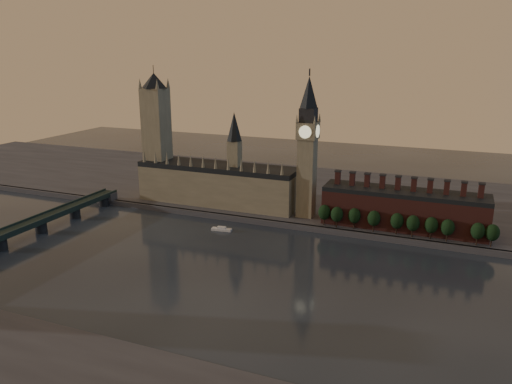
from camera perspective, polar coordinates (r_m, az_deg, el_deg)
ground at (r=283.43m, az=-2.76°, el=-9.81°), size 900.00×900.00×0.00m
north_bank at (r=440.54m, az=6.95°, el=-0.21°), size 900.00×182.00×4.00m
palace_of_westminster at (r=400.09m, az=-4.31°, el=1.14°), size 130.00×30.30×74.00m
victoria_tower at (r=419.85m, az=-11.29°, el=6.80°), size 24.00×24.00×108.00m
big_ben at (r=361.53m, az=5.91°, el=5.25°), size 15.00×15.00×107.00m
chimney_block at (r=358.44m, az=16.54°, el=-1.86°), size 110.00×25.00×37.00m
embankment_tree_0 at (r=353.68m, az=7.82°, el=-2.31°), size 8.60×8.60×14.88m
embankment_tree_1 at (r=350.45m, az=9.24°, el=-2.54°), size 8.60×8.60×14.88m
embankment_tree_2 at (r=349.67m, az=11.18°, el=-2.68°), size 8.60×8.60×14.88m
embankment_tree_3 at (r=347.06m, az=13.33°, el=-2.95°), size 8.60×8.60×14.88m
embankment_tree_4 at (r=345.85m, az=15.81°, el=-3.20°), size 8.60×8.60×14.88m
embankment_tree_5 at (r=344.36m, az=17.50°, el=-3.42°), size 8.60×8.60×14.88m
embankment_tree_6 at (r=344.35m, az=19.40°, el=-3.59°), size 8.60×8.60×14.88m
embankment_tree_7 at (r=343.53m, az=21.06°, el=-3.80°), size 8.60×8.60×14.88m
embankment_tree_8 at (r=344.14m, az=24.03°, el=-4.09°), size 8.60×8.60×14.88m
embankment_tree_9 at (r=344.80m, az=25.41°, el=-4.22°), size 8.60×8.60×14.88m
westminster_bridge at (r=367.26m, az=-25.57°, el=-4.07°), size 14.00×200.00×11.55m
river_boat at (r=354.79m, az=-3.95°, el=-4.25°), size 14.73×5.74×2.87m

